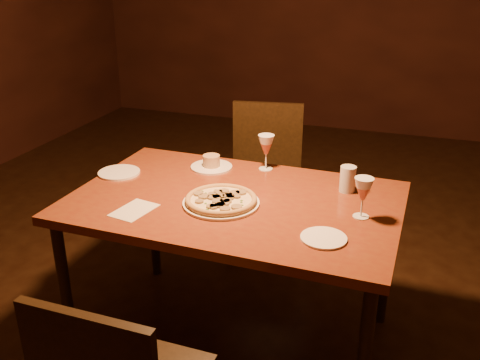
% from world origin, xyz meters
% --- Properties ---
extents(floor, '(7.00, 7.00, 0.00)m').
position_xyz_m(floor, '(0.00, 0.00, 0.00)').
color(floor, '#331F11').
rests_on(floor, ground).
extents(dining_table, '(1.47, 0.97, 0.78)m').
position_xyz_m(dining_table, '(-0.14, -0.25, 0.71)').
color(dining_table, brown).
rests_on(dining_table, floor).
extents(chair_far, '(0.52, 0.52, 0.93)m').
position_xyz_m(chair_far, '(-0.29, 0.73, 0.52)').
color(chair_far, black).
rests_on(chair_far, floor).
extents(pizza_plate, '(0.33, 0.33, 0.04)m').
position_xyz_m(pizza_plate, '(-0.17, -0.33, 0.80)').
color(pizza_plate, white).
rests_on(pizza_plate, dining_table).
extents(ramekin_saucer, '(0.21, 0.21, 0.07)m').
position_xyz_m(ramekin_saucer, '(-0.37, 0.06, 0.80)').
color(ramekin_saucer, white).
rests_on(ramekin_saucer, dining_table).
extents(wine_glass_far, '(0.08, 0.08, 0.18)m').
position_xyz_m(wine_glass_far, '(-0.11, 0.14, 0.87)').
color(wine_glass_far, '#BB5E4D').
rests_on(wine_glass_far, dining_table).
extents(wine_glass_right, '(0.08, 0.08, 0.17)m').
position_xyz_m(wine_glass_right, '(0.42, -0.25, 0.86)').
color(wine_glass_right, '#BB5E4D').
rests_on(wine_glass_right, dining_table).
extents(water_tumbler, '(0.07, 0.07, 0.12)m').
position_xyz_m(water_tumbler, '(0.32, -0.01, 0.84)').
color(water_tumbler, silver).
rests_on(water_tumbler, dining_table).
extents(side_plate_left, '(0.21, 0.21, 0.01)m').
position_xyz_m(side_plate_left, '(-0.78, -0.16, 0.78)').
color(side_plate_left, white).
rests_on(side_plate_left, dining_table).
extents(side_plate_near, '(0.18, 0.18, 0.01)m').
position_xyz_m(side_plate_near, '(0.31, -0.49, 0.78)').
color(side_plate_near, white).
rests_on(side_plate_near, dining_table).
extents(menu_card, '(0.17, 0.22, 0.00)m').
position_xyz_m(menu_card, '(-0.50, -0.50, 0.78)').
color(menu_card, silver).
rests_on(menu_card, dining_table).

